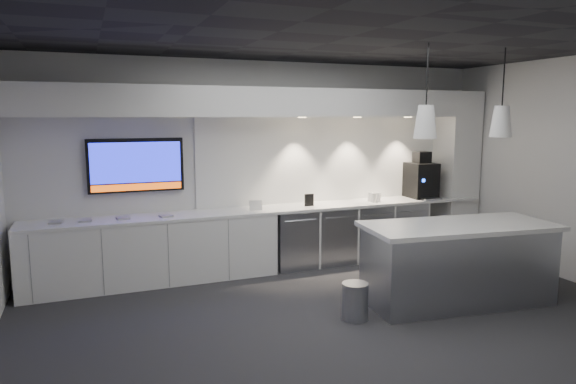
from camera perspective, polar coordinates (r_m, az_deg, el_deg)
name	(u,v)px	position (r m, az deg, el deg)	size (l,w,h in m)	color
floor	(346,323)	(5.75, 6.52, -14.26)	(7.00, 7.00, 0.00)	#2B2A2D
ceiling	(352,36)	(5.37, 7.08, 16.79)	(7.00, 7.00, 0.00)	black
wall_back	(268,164)	(7.63, -2.18, 3.08)	(7.00, 7.00, 0.00)	silver
wall_front	(552,239)	(3.41, 27.25, -4.66)	(7.00, 7.00, 0.00)	silver
back_counter	(276,209)	(7.42, -1.32, -1.91)	(6.80, 0.65, 0.04)	white
left_base_cabinets	(153,251)	(7.11, -14.72, -6.36)	(3.30, 0.63, 0.86)	white
fridge_unit_a	(292,238)	(7.60, 0.47, -5.16)	(0.60, 0.61, 0.85)	#9A9DA2
fridge_unit_b	(331,235)	(7.85, 4.75, -4.75)	(0.60, 0.61, 0.85)	#9A9DA2
fridge_unit_c	(367,231)	(8.15, 8.73, -4.33)	(0.60, 0.61, 0.85)	#9A9DA2
fridge_unit_d	(401,228)	(8.48, 12.42, -3.93)	(0.60, 0.61, 0.85)	#9A9DA2
backsplash	(341,159)	(8.09, 5.92, 3.70)	(4.60, 0.03, 1.30)	white
soffit	(275,103)	(7.32, -1.43, 9.91)	(6.90, 0.60, 0.40)	white
column	(456,171)	(8.99, 18.12, 2.20)	(0.55, 0.55, 2.60)	white
wall_tv	(136,165)	(7.17, -16.52, 2.86)	(1.25, 0.07, 0.72)	black
island	(457,263)	(6.49, 18.31, -7.47)	(2.36, 1.22, 0.96)	#9A9DA2
bin	(355,301)	(5.80, 7.45, -11.93)	(0.29, 0.29, 0.41)	#9A9DA2
coffee_machine	(421,179)	(8.58, 14.58, 1.45)	(0.43, 0.60, 0.75)	black
sign_black	(309,200)	(7.55, 2.37, -0.89)	(0.14, 0.02, 0.18)	black
sign_white	(256,205)	(7.23, -3.59, -1.48)	(0.18, 0.02, 0.14)	white
cup_cluster	(374,197)	(8.03, 9.54, -0.57)	(0.17, 0.17, 0.14)	white
tray_a	(56,222)	(6.97, -24.39, -3.09)	(0.16, 0.16, 0.03)	#9C9C9C
tray_b	(85,220)	(6.95, -21.61, -2.96)	(0.16, 0.16, 0.03)	#9C9C9C
tray_c	(123,218)	(6.95, -17.87, -2.77)	(0.16, 0.16, 0.03)	#9C9C9C
tray_d	(166,216)	(6.95, -13.40, -2.59)	(0.16, 0.16, 0.03)	#9C9C9C
pendant_left	(426,122)	(5.92, 15.04, 7.57)	(0.26, 0.26, 1.07)	white
pendant_right	(501,121)	(6.61, 22.60, 7.28)	(0.26, 0.26, 1.07)	white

